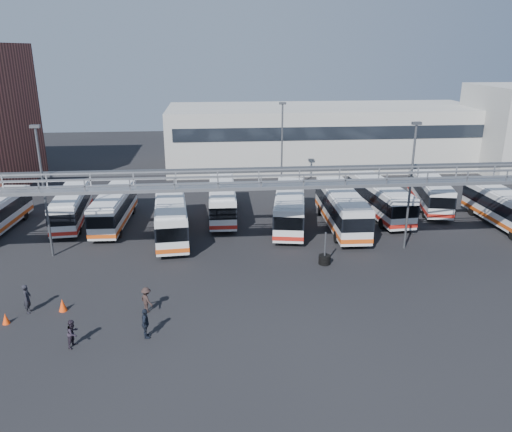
{
  "coord_description": "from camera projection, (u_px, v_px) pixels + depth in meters",
  "views": [
    {
      "loc": [
        -3.42,
        -29.33,
        15.44
      ],
      "look_at": [
        -0.19,
        6.0,
        3.47
      ],
      "focal_mm": 35.0,
      "sensor_mm": 36.0,
      "label": 1
    }
  ],
  "objects": [
    {
      "name": "bus_9",
      "position": [
        505.0,
        208.0,
        44.92
      ],
      "size": [
        2.69,
        10.6,
        3.2
      ],
      "rotation": [
        0.0,
        0.0,
        0.02
      ],
      "color": "silver",
      "rests_on": "ground"
    },
    {
      "name": "gantry",
      "position": [
        259.0,
        190.0,
        36.69
      ],
      "size": [
        51.4,
        5.15,
        7.1
      ],
      "color": "gray",
      "rests_on": "ground"
    },
    {
      "name": "cone_left",
      "position": [
        6.0,
        319.0,
        29.34
      ],
      "size": [
        0.49,
        0.49,
        0.68
      ],
      "primitive_type": "cone",
      "rotation": [
        0.0,
        0.0,
        -0.18
      ],
      "color": "#F9420D",
      "rests_on": "ground"
    },
    {
      "name": "bus_4",
      "position": [
        222.0,
        200.0,
        47.45
      ],
      "size": [
        2.56,
        10.48,
        3.17
      ],
      "rotation": [
        0.0,
        0.0,
        -0.01
      ],
      "color": "silver",
      "rests_on": "ground"
    },
    {
      "name": "pedestrian_d",
      "position": [
        145.0,
        324.0,
        27.75
      ],
      "size": [
        0.45,
        1.05,
        1.78
      ],
      "primitive_type": "imported",
      "rotation": [
        0.0,
        0.0,
        1.55
      ],
      "color": "black",
      "rests_on": "ground"
    },
    {
      "name": "bus_3",
      "position": [
        171.0,
        216.0,
        42.55
      ],
      "size": [
        3.46,
        11.21,
        3.35
      ],
      "rotation": [
        0.0,
        0.0,
        0.08
      ],
      "color": "silver",
      "rests_on": "ground"
    },
    {
      "name": "bus_6",
      "position": [
        342.0,
        207.0,
        44.58
      ],
      "size": [
        2.95,
        11.51,
        3.48
      ],
      "rotation": [
        0.0,
        0.0,
        -0.03
      ],
      "color": "silver",
      "rests_on": "ground"
    },
    {
      "name": "light_pole_mid",
      "position": [
        411.0,
        180.0,
        38.72
      ],
      "size": [
        0.7,
        0.35,
        10.21
      ],
      "color": "#4C4F54",
      "rests_on": "ground"
    },
    {
      "name": "light_pole_back",
      "position": [
        282.0,
        146.0,
        52.18
      ],
      "size": [
        0.7,
        0.35,
        10.21
      ],
      "color": "#4C4F54",
      "rests_on": "ground"
    },
    {
      "name": "bus_1",
      "position": [
        71.0,
        206.0,
        45.83
      ],
      "size": [
        3.16,
        10.17,
        3.04
      ],
      "rotation": [
        0.0,
        0.0,
        0.08
      ],
      "color": "silver",
      "rests_on": "ground"
    },
    {
      "name": "bus_5",
      "position": [
        290.0,
        207.0,
        45.02
      ],
      "size": [
        4.41,
        11.24,
        3.33
      ],
      "rotation": [
        0.0,
        0.0,
        -0.17
      ],
      "color": "silver",
      "rests_on": "ground"
    },
    {
      "name": "bus_2",
      "position": [
        114.0,
        207.0,
        45.33
      ],
      "size": [
        2.78,
        10.36,
        3.12
      ],
      "rotation": [
        0.0,
        0.0,
        -0.04
      ],
      "color": "silver",
      "rests_on": "ground"
    },
    {
      "name": "tire_stack",
      "position": [
        325.0,
        259.0,
        37.44
      ],
      "size": [
        0.89,
        0.89,
        2.55
      ],
      "color": "black",
      "rests_on": "ground"
    },
    {
      "name": "bus_7",
      "position": [
        380.0,
        198.0,
        47.76
      ],
      "size": [
        3.36,
        11.11,
        3.32
      ],
      "rotation": [
        0.0,
        0.0,
        0.08
      ],
      "color": "silver",
      "rests_on": "ground"
    },
    {
      "name": "warehouse",
      "position": [
        323.0,
        136.0,
        68.52
      ],
      "size": [
        42.0,
        14.0,
        8.0
      ],
      "primitive_type": "cube",
      "color": "#9E9E99",
      "rests_on": "ground"
    },
    {
      "name": "light_pole_left",
      "position": [
        43.0,
        185.0,
        37.25
      ],
      "size": [
        0.7,
        0.35,
        10.21
      ],
      "color": "#4C4F54",
      "rests_on": "ground"
    },
    {
      "name": "cone_right",
      "position": [
        63.0,
        305.0,
        30.77
      ],
      "size": [
        0.58,
        0.58,
        0.8
      ],
      "primitive_type": "cone",
      "rotation": [
        0.0,
        0.0,
        -0.17
      ],
      "color": "#F9420D",
      "rests_on": "ground"
    },
    {
      "name": "pedestrian_b",
      "position": [
        73.0,
        333.0,
        26.97
      ],
      "size": [
        0.85,
        0.95,
        1.6
      ],
      "primitive_type": "imported",
      "rotation": [
        0.0,
        0.0,
        1.2
      ],
      "color": "#261E2A",
      "rests_on": "ground"
    },
    {
      "name": "pedestrian_a",
      "position": [
        27.0,
        299.0,
        30.44
      ],
      "size": [
        0.51,
        0.72,
        1.86
      ],
      "primitive_type": "imported",
      "rotation": [
        0.0,
        0.0,
        1.66
      ],
      "color": "black",
      "rests_on": "ground"
    },
    {
      "name": "ground",
      "position": [
        267.0,
        295.0,
        32.91
      ],
      "size": [
        140.0,
        140.0,
        0.0
      ],
      "primitive_type": "plane",
      "color": "black",
      "rests_on": "ground"
    },
    {
      "name": "bus_8",
      "position": [
        430.0,
        191.0,
        50.38
      ],
      "size": [
        4.47,
        10.78,
        3.19
      ],
      "rotation": [
        0.0,
        0.0,
        -0.2
      ],
      "color": "silver",
      "rests_on": "ground"
    },
    {
      "name": "pedestrian_c",
      "position": [
        147.0,
        300.0,
        30.53
      ],
      "size": [
        1.14,
        1.2,
        1.63
      ],
      "primitive_type": "imported",
      "rotation": [
        0.0,
        0.0,
        2.27
      ],
      "color": "#2D211E",
      "rests_on": "ground"
    }
  ]
}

